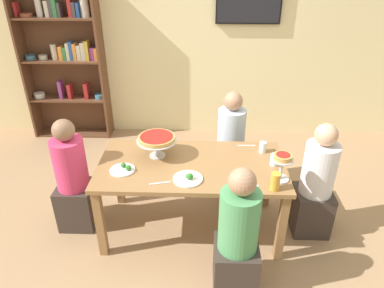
# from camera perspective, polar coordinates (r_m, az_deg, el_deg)

# --- Properties ---
(ground_plane) EXTENTS (12.00, 12.00, 0.00)m
(ground_plane) POSITION_cam_1_polar(r_m,az_deg,el_deg) (3.64, -0.05, -13.11)
(ground_plane) COLOR #9E7A56
(rear_partition) EXTENTS (8.00, 0.12, 2.80)m
(rear_partition) POSITION_cam_1_polar(r_m,az_deg,el_deg) (5.01, 0.80, 17.01)
(rear_partition) COLOR beige
(rear_partition) RESTS_ON ground_plane
(dining_table) EXTENTS (1.69, 0.87, 0.74)m
(dining_table) POSITION_cam_1_polar(r_m,az_deg,el_deg) (3.24, -0.06, -4.57)
(dining_table) COLOR olive
(dining_table) RESTS_ON ground_plane
(bookshelf) EXTENTS (1.10, 0.30, 2.21)m
(bookshelf) POSITION_cam_1_polar(r_m,az_deg,el_deg) (5.24, -19.83, 13.16)
(bookshelf) COLOR brown
(bookshelf) RESTS_ON ground_plane
(television) EXTENTS (0.84, 0.05, 0.49)m
(television) POSITION_cam_1_polar(r_m,az_deg,el_deg) (4.88, 9.14, 21.40)
(television) COLOR black
(diner_head_east) EXTENTS (0.34, 0.34, 1.15)m
(diner_head_east) POSITION_cam_1_polar(r_m,az_deg,el_deg) (3.51, 19.24, -6.70)
(diner_head_east) COLOR #382D28
(diner_head_east) RESTS_ON ground_plane
(diner_far_right) EXTENTS (0.34, 0.34, 1.15)m
(diner_far_right) POSITION_cam_1_polar(r_m,az_deg,el_deg) (3.97, 6.20, -0.62)
(diner_far_right) COLOR #382D28
(diner_far_right) RESTS_ON ground_plane
(diner_head_west) EXTENTS (0.34, 0.34, 1.15)m
(diner_head_west) POSITION_cam_1_polar(r_m,az_deg,el_deg) (3.57, -18.53, -5.91)
(diner_head_west) COLOR #382D28
(diner_head_west) RESTS_ON ground_plane
(diner_near_right) EXTENTS (0.34, 0.34, 1.15)m
(diner_near_right) POSITION_cam_1_polar(r_m,az_deg,el_deg) (2.80, 7.30, -15.42)
(diner_near_right) COLOR #382D28
(diner_near_right) RESTS_ON ground_plane
(deep_dish_pizza_stand) EXTENTS (0.37, 0.37, 0.21)m
(deep_dish_pizza_stand) POSITION_cam_1_polar(r_m,az_deg,el_deg) (3.24, -5.72, 0.72)
(deep_dish_pizza_stand) COLOR silver
(deep_dish_pizza_stand) RESTS_ON dining_table
(personal_pizza_stand) EXTENTS (0.18, 0.18, 0.24)m
(personal_pizza_stand) POSITION_cam_1_polar(r_m,az_deg,el_deg) (2.99, 14.32, -2.84)
(personal_pizza_stand) COLOR silver
(personal_pizza_stand) RESTS_ON dining_table
(salad_plate_near_diner) EXTENTS (0.25, 0.25, 0.07)m
(salad_plate_near_diner) POSITION_cam_1_polar(r_m,az_deg,el_deg) (2.98, -0.62, -5.54)
(salad_plate_near_diner) COLOR white
(salad_plate_near_diner) RESTS_ON dining_table
(salad_plate_far_diner) EXTENTS (0.22, 0.22, 0.06)m
(salad_plate_far_diner) POSITION_cam_1_polar(r_m,az_deg,el_deg) (3.15, -10.97, -4.00)
(salad_plate_far_diner) COLOR white
(salad_plate_far_diner) RESTS_ON dining_table
(beer_glass_amber_tall) EXTENTS (0.08, 0.08, 0.15)m
(beer_glass_amber_tall) POSITION_cam_1_polar(r_m,az_deg,el_deg) (2.91, 13.25, -5.90)
(beer_glass_amber_tall) COLOR gold
(beer_glass_amber_tall) RESTS_ON dining_table
(water_glass_clear_near) EXTENTS (0.07, 0.07, 0.10)m
(water_glass_clear_near) POSITION_cam_1_polar(r_m,az_deg,el_deg) (3.42, 11.33, -0.50)
(water_glass_clear_near) COLOR white
(water_glass_clear_near) RESTS_ON dining_table
(water_glass_clear_far) EXTENTS (0.07, 0.07, 0.11)m
(water_glass_clear_far) POSITION_cam_1_polar(r_m,az_deg,el_deg) (3.24, 13.12, -2.48)
(water_glass_clear_far) COLOR white
(water_glass_clear_far) RESTS_ON dining_table
(cutlery_fork_near) EXTENTS (0.18, 0.06, 0.00)m
(cutlery_fork_near) POSITION_cam_1_polar(r_m,az_deg,el_deg) (2.95, -5.18, -6.28)
(cutlery_fork_near) COLOR silver
(cutlery_fork_near) RESTS_ON dining_table
(cutlery_knife_near) EXTENTS (0.18, 0.04, 0.00)m
(cutlery_knife_near) POSITION_cam_1_polar(r_m,az_deg,el_deg) (2.96, 8.95, -6.52)
(cutlery_knife_near) COLOR silver
(cutlery_knife_near) RESTS_ON dining_table
(cutlery_fork_far) EXTENTS (0.18, 0.03, 0.00)m
(cutlery_fork_far) POSITION_cam_1_polar(r_m,az_deg,el_deg) (3.52, 8.76, -0.24)
(cutlery_fork_far) COLOR silver
(cutlery_fork_far) RESTS_ON dining_table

